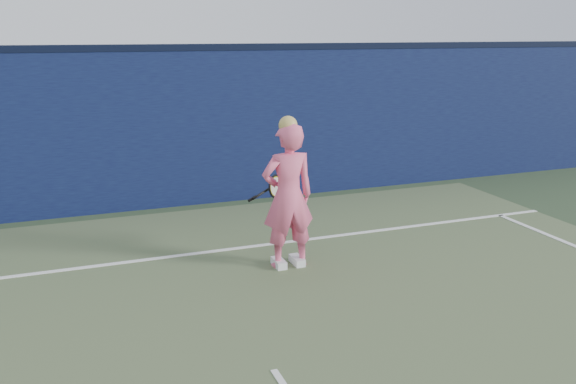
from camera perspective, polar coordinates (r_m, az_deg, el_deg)
name	(u,v)px	position (r m, az deg, el deg)	size (l,w,h in m)	color
backstop_wall	(161,130)	(10.10, -11.79, 5.69)	(24.00, 0.40, 2.50)	#0C1037
wall_cap	(157,48)	(9.98, -12.19, 13.07)	(24.00, 0.42, 0.10)	black
player	(288,196)	(7.27, 0.00, -0.37)	(0.65, 0.43, 1.85)	#F55F87
racket	(274,187)	(7.72, -1.33, 0.44)	(0.55, 0.27, 0.31)	black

